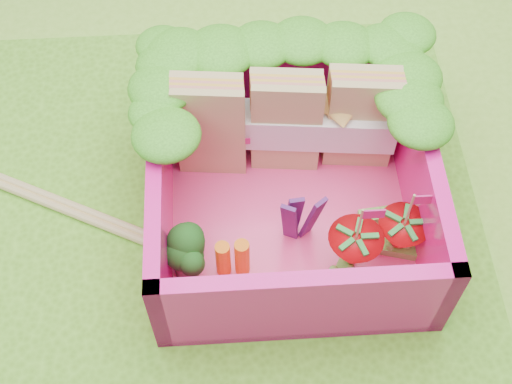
{
  "coord_description": "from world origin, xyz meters",
  "views": [
    {
      "loc": [
        0.05,
        -1.9,
        3.11
      ],
      "look_at": [
        0.17,
        -0.05,
        0.28
      ],
      "focal_mm": 50.0,
      "sensor_mm": 36.0,
      "label": 1
    }
  ],
  "objects_px": {
    "sandwich_stack": "(286,122)",
    "strawberry_left": "(353,251)",
    "broccoli": "(185,252)",
    "chopsticks": "(49,200)",
    "bento_box": "(291,187)",
    "strawberry_right": "(401,236)"
  },
  "relations": [
    {
      "from": "strawberry_left",
      "to": "strawberry_right",
      "type": "distance_m",
      "value": 0.24
    },
    {
      "from": "sandwich_stack",
      "to": "strawberry_left",
      "type": "relative_size",
      "value": 2.23
    },
    {
      "from": "chopsticks",
      "to": "strawberry_left",
      "type": "bearing_deg",
      "value": -17.75
    },
    {
      "from": "sandwich_stack",
      "to": "broccoli",
      "type": "relative_size",
      "value": 3.33
    },
    {
      "from": "strawberry_left",
      "to": "chopsticks",
      "type": "relative_size",
      "value": 0.26
    },
    {
      "from": "broccoli",
      "to": "chopsticks",
      "type": "height_order",
      "value": "broccoli"
    },
    {
      "from": "bento_box",
      "to": "chopsticks",
      "type": "xyz_separation_m",
      "value": [
        -1.21,
        0.17,
        -0.25
      ]
    },
    {
      "from": "strawberry_left",
      "to": "strawberry_right",
      "type": "xyz_separation_m",
      "value": [
        0.23,
        0.07,
        -0.01
      ]
    },
    {
      "from": "sandwich_stack",
      "to": "strawberry_left",
      "type": "bearing_deg",
      "value": -68.04
    },
    {
      "from": "broccoli",
      "to": "bento_box",
      "type": "bearing_deg",
      "value": 30.1
    },
    {
      "from": "bento_box",
      "to": "strawberry_right",
      "type": "bearing_deg",
      "value": -25.7
    },
    {
      "from": "strawberry_right",
      "to": "chopsticks",
      "type": "height_order",
      "value": "strawberry_right"
    },
    {
      "from": "sandwich_stack",
      "to": "chopsticks",
      "type": "xyz_separation_m",
      "value": [
        -1.22,
        -0.17,
        -0.32
      ]
    },
    {
      "from": "bento_box",
      "to": "strawberry_left",
      "type": "bearing_deg",
      "value": -49.22
    },
    {
      "from": "bento_box",
      "to": "broccoli",
      "type": "relative_size",
      "value": 3.94
    },
    {
      "from": "sandwich_stack",
      "to": "strawberry_right",
      "type": "height_order",
      "value": "sandwich_stack"
    },
    {
      "from": "bento_box",
      "to": "broccoli",
      "type": "bearing_deg",
      "value": -149.9
    },
    {
      "from": "sandwich_stack",
      "to": "strawberry_left",
      "type": "xyz_separation_m",
      "value": [
        0.26,
        -0.65,
        -0.16
      ]
    },
    {
      "from": "bento_box",
      "to": "strawberry_right",
      "type": "xyz_separation_m",
      "value": [
        0.5,
        -0.24,
        -0.1
      ]
    },
    {
      "from": "broccoli",
      "to": "strawberry_right",
      "type": "bearing_deg",
      "value": 3.05
    },
    {
      "from": "bento_box",
      "to": "strawberry_left",
      "type": "relative_size",
      "value": 2.63
    },
    {
      "from": "bento_box",
      "to": "broccoli",
      "type": "distance_m",
      "value": 0.59
    }
  ]
}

